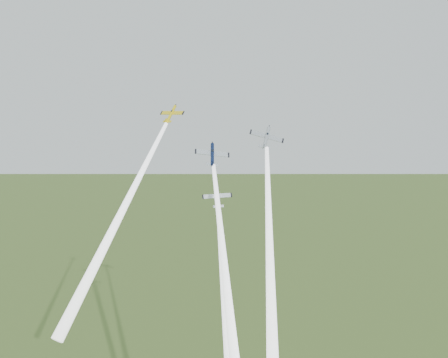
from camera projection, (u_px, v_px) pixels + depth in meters
The scene contains 8 objects.
plane_yellow at pixel (171, 114), 143.14m from camera, with size 7.13×7.07×1.12m, color yellow, non-canonical shape.
smoke_trail_yellow at pixel (118, 220), 127.57m from camera, with size 2.62×2.62×57.84m, color white, non-canonical shape.
plane_navy at pixel (212, 155), 137.56m from camera, with size 8.65×8.58×1.35m, color #0C1738, non-canonical shape.
smoke_trail_navy at pixel (228, 302), 115.74m from camera, with size 2.62×2.62×70.60m, color white, non-canonical shape.
plane_silver_right at pixel (266, 138), 137.76m from camera, with size 8.63×8.57×1.35m, color #A2AAB0, non-canonical shape.
smoke_trail_silver_right at pixel (270, 261), 118.47m from camera, with size 2.62×2.62×60.86m, color white, non-canonical shape.
plane_silver_low at pixel (217, 197), 135.28m from camera, with size 7.25×7.19×1.14m, color silver, non-canonical shape.
smoke_trail_silver_low at pixel (226, 317), 118.10m from camera, with size 2.62×2.62×53.82m, color white, non-canonical shape.
Camera 1 is at (22.32, -137.67, 107.69)m, focal length 45.00 mm.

